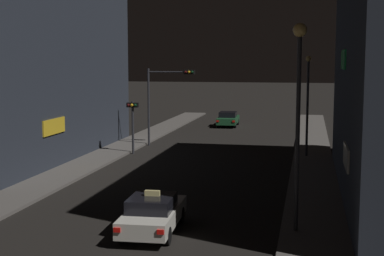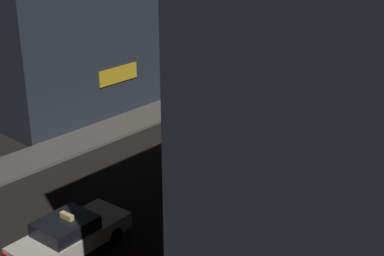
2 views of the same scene
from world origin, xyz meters
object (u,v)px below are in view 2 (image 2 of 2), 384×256
Objects in this scene: traffic_light_left_kerb at (225,60)px; street_lamp_near_block at (199,150)px; traffic_light_overhead at (279,29)px; taxi at (70,235)px.

traffic_light_left_kerb is 19.83m from street_lamp_near_block.
traffic_light_overhead reaches higher than traffic_light_left_kerb.
street_lamp_near_block is (11.39, -16.00, 2.67)m from traffic_light_left_kerb.
taxi is 6.99m from street_lamp_near_block.
traffic_light_overhead is 22.39m from street_lamp_near_block.
traffic_light_overhead is (-4.90, 20.85, 3.37)m from taxi.
taxi is at bearing -170.11° from street_lamp_near_block.
street_lamp_near_block is at bearing -54.55° from traffic_light_left_kerb.
traffic_light_left_kerb is (-1.26, -3.93, -1.51)m from traffic_light_overhead.
taxi is 1.25× the size of traffic_light_left_kerb.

